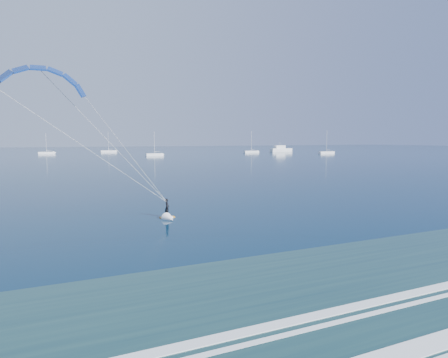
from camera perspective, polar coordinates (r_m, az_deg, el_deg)
kitesurfer_rig at (r=36.45m, az=-15.65°, el=4.62°), size 17.21×9.25×14.69m
motor_yacht at (r=264.60m, az=8.10°, el=4.23°), size 15.00×4.00×6.20m
sailboat_2 at (r=242.67m, az=-24.03°, el=3.45°), size 8.49×2.40×11.47m
sailboat_3 at (r=200.21m, az=-9.90°, el=3.48°), size 8.58×2.40×11.92m
sailboat_4 at (r=260.10m, az=-16.17°, el=3.83°), size 9.62×2.40×12.95m
sailboat_5 at (r=243.72m, az=3.93°, el=3.94°), size 9.65×2.40×13.05m
sailboat_6 at (r=235.30m, az=14.42°, el=3.71°), size 9.92×2.40×13.28m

